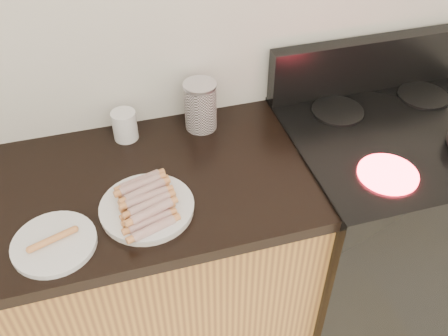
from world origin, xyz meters
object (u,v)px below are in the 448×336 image
object	(u,v)px
stove	(379,225)
mug	(125,125)
canister	(201,106)
main_plate	(147,209)
side_plate	(54,243)

from	to	relation	value
stove	mug	size ratio (longest dim) A/B	9.16
canister	mug	size ratio (longest dim) A/B	1.70
stove	canister	bearing A→B (deg)	159.88
canister	mug	bearing A→B (deg)	177.84
stove	mug	distance (m)	1.05
mug	canister	bearing A→B (deg)	-2.16
stove	mug	world-z (taller)	mug
stove	main_plate	distance (m)	1.00
stove	side_plate	xyz separation A→B (m)	(-1.14, -0.16, 0.45)
main_plate	canister	world-z (taller)	canister
stove	side_plate	bearing A→B (deg)	-171.99
canister	mug	distance (m)	0.25
side_plate	mug	distance (m)	0.48
stove	canister	world-z (taller)	canister
mug	side_plate	bearing A→B (deg)	-121.07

